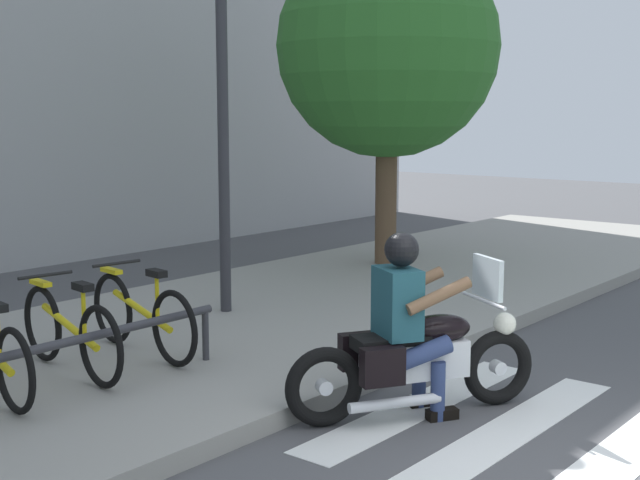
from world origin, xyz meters
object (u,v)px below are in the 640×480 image
(rider, at_px, (407,312))
(street_lamp, at_px, (222,61))
(bicycle_4, at_px, (70,331))
(tree_near_rack, at_px, (388,47))
(motorcycle, at_px, (416,358))
(bicycle_5, at_px, (142,315))

(rider, bearing_deg, street_lamp, 69.61)
(bicycle_4, relative_size, tree_near_rack, 0.35)
(rider, xyz_separation_m, street_lamp, (1.16, 3.13, 2.02))
(bicycle_4, bearing_deg, rider, -62.71)
(motorcycle, relative_size, tree_near_rack, 0.38)
(rider, xyz_separation_m, bicycle_5, (-0.53, 2.47, -0.30))
(bicycle_4, xyz_separation_m, tree_near_rack, (6.04, 1.07, 2.70))
(bicycle_4, bearing_deg, street_lamp, 15.30)
(motorcycle, distance_m, bicycle_4, 2.85)
(bicycle_4, bearing_deg, motorcycle, -61.94)
(bicycle_4, height_order, street_lamp, street_lamp)
(street_lamp, bearing_deg, bicycle_5, -158.49)
(motorcycle, height_order, street_lamp, street_lamp)
(motorcycle, height_order, tree_near_rack, tree_near_rack)
(bicycle_4, relative_size, bicycle_5, 0.99)
(rider, bearing_deg, bicycle_5, 102.05)
(rider, bearing_deg, bicycle_4, 117.29)
(bicycle_5, height_order, street_lamp, street_lamp)
(rider, xyz_separation_m, tree_near_rack, (4.77, 3.53, 2.40))
(tree_near_rack, bearing_deg, bicycle_4, -169.98)
(rider, height_order, bicycle_4, rider)
(tree_near_rack, bearing_deg, rider, -143.45)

